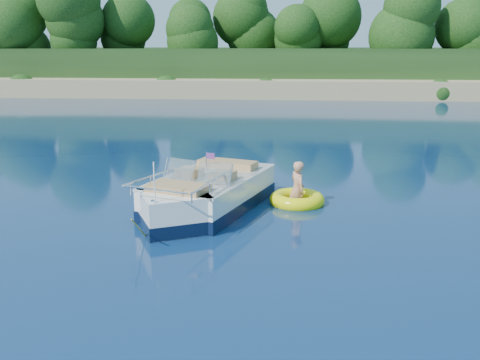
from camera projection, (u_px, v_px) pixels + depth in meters
The scene contains 6 objects.
ground at pixel (153, 276), 10.07m from camera, with size 160.00×160.00×0.00m, color #092142.
shoreline at pixel (270, 71), 71.44m from camera, with size 170.00×59.00×6.00m.
treeline at pixel (263, 31), 48.34m from camera, with size 150.00×7.12×8.19m.
motorboat at pixel (204, 197), 13.94m from camera, with size 3.34×5.83×2.01m.
tow_tube at pixel (297, 200), 14.72m from camera, with size 2.01×2.01×0.40m.
boy at pixel (296, 203), 14.75m from camera, with size 0.61×0.40×1.67m, color tan.
Camera 1 is at (2.46, -9.14, 4.22)m, focal length 40.00 mm.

